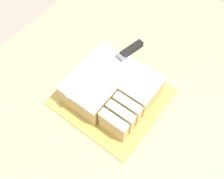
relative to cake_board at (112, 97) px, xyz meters
name	(u,v)px	position (x,y,z in m)	size (l,w,h in m)	color
ground_plane	(118,171)	(0.00, -0.05, -0.89)	(8.00, 8.00, 0.00)	#9E9384
countertop	(120,148)	(0.00, -0.05, -0.45)	(1.40, 1.10, 0.89)	tan
cake_board	(112,97)	(0.00, 0.00, 0.00)	(0.33, 0.34, 0.01)	gold
cake	(112,88)	(0.00, 0.00, 0.05)	(0.25, 0.26, 0.09)	tan
knife	(121,57)	(0.09, 0.04, 0.10)	(0.32, 0.09, 0.02)	silver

